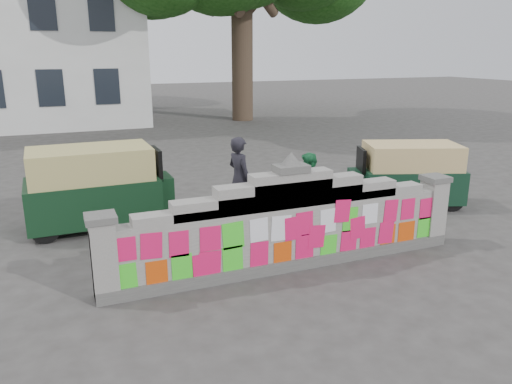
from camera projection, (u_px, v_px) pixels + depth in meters
ground at (289, 267)px, 8.57m from camera, size 100.00×100.00×0.00m
parapet_wall at (290, 226)px, 8.36m from camera, size 6.48×0.44×2.01m
cyclist_bike at (240, 207)px, 10.23m from camera, size 2.01×1.16×1.00m
cyclist_rider at (240, 190)px, 10.13m from camera, size 0.56×0.71×1.70m
pedestrian at (309, 188)px, 10.68m from camera, size 0.77×0.87×1.50m
rickshaw_left at (96, 186)px, 10.34m from camera, size 3.06×1.45×1.69m
rickshaw_right at (407, 174)px, 11.81m from camera, size 2.77×1.97×1.49m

